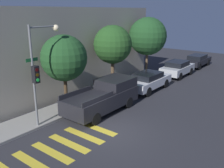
% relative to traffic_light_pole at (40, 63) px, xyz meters
% --- Properties ---
extents(ground_plane, '(60.00, 60.00, 0.00)m').
position_rel_traffic_light_pole_xyz_m(ground_plane, '(1.61, -3.37, -3.55)').
color(ground_plane, '#28282D').
extents(sidewalk, '(26.00, 2.10, 0.14)m').
position_rel_traffic_light_pole_xyz_m(sidewalk, '(1.61, 0.88, -3.48)').
color(sidewalk, gray).
rests_on(sidewalk, ground).
extents(building_row, '(26.00, 6.00, 6.45)m').
position_rel_traffic_light_pole_xyz_m(building_row, '(1.61, 5.33, -0.33)').
color(building_row, '#A89E8E').
rests_on(building_row, ground).
extents(crosswalk, '(5.59, 2.60, 0.00)m').
position_rel_traffic_light_pole_xyz_m(crosswalk, '(-1.05, -2.57, -3.55)').
color(crosswalk, gold).
rests_on(crosswalk, ground).
extents(traffic_light_pole, '(2.21, 0.56, 5.55)m').
position_rel_traffic_light_pole_xyz_m(traffic_light_pole, '(0.00, 0.00, 0.00)').
color(traffic_light_pole, slate).
rests_on(traffic_light_pole, ground).
extents(pickup_truck, '(5.30, 2.12, 1.92)m').
position_rel_traffic_light_pole_xyz_m(pickup_truck, '(3.74, -1.27, -2.57)').
color(pickup_truck, black).
rests_on(pickup_truck, ground).
extents(sedan_near_corner, '(4.63, 1.88, 1.44)m').
position_rel_traffic_light_pole_xyz_m(sedan_near_corner, '(9.25, -1.27, -2.77)').
color(sedan_near_corner, silver).
rests_on(sedan_near_corner, ground).
extents(sedan_middle, '(4.24, 1.89, 1.50)m').
position_rel_traffic_light_pole_xyz_m(sedan_middle, '(14.90, -1.27, -2.74)').
color(sedan_middle, '#B7BABF').
rests_on(sedan_middle, ground).
extents(sedan_far_end, '(4.67, 1.74, 1.37)m').
position_rel_traffic_light_pole_xyz_m(sedan_far_end, '(20.34, -1.27, -2.80)').
color(sedan_far_end, black).
rests_on(sedan_far_end, ground).
extents(tree_near_corner, '(2.84, 2.84, 4.86)m').
position_rel_traffic_light_pole_xyz_m(tree_near_corner, '(2.23, 0.64, -0.13)').
color(tree_near_corner, '#42301E').
rests_on(tree_near_corner, ground).
extents(tree_midblock, '(2.89, 2.89, 5.21)m').
position_rel_traffic_light_pole_xyz_m(tree_midblock, '(7.05, 0.64, 0.19)').
color(tree_midblock, brown).
rests_on(tree_midblock, ground).
extents(tree_far_end, '(3.42, 3.42, 5.68)m').
position_rel_traffic_light_pole_xyz_m(tree_far_end, '(12.21, 0.64, 0.41)').
color(tree_far_end, brown).
rests_on(tree_far_end, ground).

